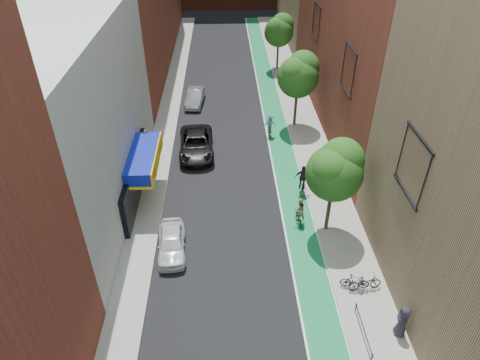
{
  "coord_description": "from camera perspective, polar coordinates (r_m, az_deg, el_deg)",
  "views": [
    {
      "loc": [
        -0.69,
        -10.14,
        18.43
      ],
      "look_at": [
        0.28,
        13.59,
        1.5
      ],
      "focal_mm": 32.0,
      "sensor_mm": 36.0,
      "label": 1
    }
  ],
  "objects": [
    {
      "name": "tree_far",
      "position": [
        50.53,
        5.26,
        19.34
      ],
      "size": [
        3.3,
        3.25,
        6.21
      ],
      "color": "#332619",
      "rests_on": "ground"
    },
    {
      "name": "tree_near",
      "position": [
        25.23,
        12.62,
        1.42
      ],
      "size": [
        3.4,
        3.36,
        6.42
      ],
      "color": "#332619",
      "rests_on": "ground"
    },
    {
      "name": "parked_bike_mid",
      "position": [
        24.46,
        15.07,
        -12.9
      ],
      "size": [
        1.62,
        0.71,
        0.94
      ],
      "primitive_type": "imported",
      "rotation": [
        0.0,
        0.0,
        1.39
      ],
      "color": "black",
      "rests_on": "sidewalk_right"
    },
    {
      "name": "cyclist_lane_far",
      "position": [
        37.08,
        4.0,
        7.11
      ],
      "size": [
        1.08,
        1.74,
        1.96
      ],
      "rotation": [
        0.0,
        0.0,
        3.08
      ],
      "color": "black",
      "rests_on": "ground"
    },
    {
      "name": "cyclist_lane_near",
      "position": [
        27.71,
        7.9,
        -4.32
      ],
      "size": [
        0.83,
        1.51,
        1.93
      ],
      "rotation": [
        0.0,
        0.0,
        3.26
      ],
      "color": "black",
      "rests_on": "ground"
    },
    {
      "name": "parked_car_silver",
      "position": [
        42.96,
        -6.02,
        10.92
      ],
      "size": [
        1.88,
        4.39,
        1.41
      ],
      "primitive_type": "imported",
      "rotation": [
        0.0,
        0.0,
        -0.09
      ],
      "color": "#96989E",
      "rests_on": "ground"
    },
    {
      "name": "cyclist_lane_mid",
      "position": [
        30.3,
        8.36,
        -0.3
      ],
      "size": [
        1.18,
        1.7,
        2.23
      ],
      "rotation": [
        0.0,
        0.0,
        2.92
      ],
      "color": "black",
      "rests_on": "ground"
    },
    {
      "name": "tree_mid",
      "position": [
        37.29,
        7.84,
        13.86
      ],
      "size": [
        3.55,
        3.53,
        6.74
      ],
      "color": "#332619",
      "rests_on": "ground"
    },
    {
      "name": "parked_car_white",
      "position": [
        25.95,
        -9.11,
        -8.25
      ],
      "size": [
        1.9,
        4.09,
        1.36
      ],
      "primitive_type": "imported",
      "rotation": [
        0.0,
        0.0,
        0.08
      ],
      "color": "silver",
      "rests_on": "ground"
    },
    {
      "name": "bike_lane",
      "position": [
        40.84,
        4.57,
        8.55
      ],
      "size": [
        2.0,
        68.0,
        0.01
      ],
      "primitive_type": "cube",
      "color": "#126840",
      "rests_on": "ground"
    },
    {
      "name": "parked_car_black",
      "position": [
        34.72,
        -5.84,
        4.78
      ],
      "size": [
        2.96,
        5.94,
        1.62
      ],
      "primitive_type": "imported",
      "rotation": [
        0.0,
        0.0,
        0.05
      ],
      "color": "black",
      "rests_on": "ground"
    },
    {
      "name": "parked_bike_far",
      "position": [
        24.52,
        16.34,
        -13.0
      ],
      "size": [
        1.9,
        0.87,
        0.96
      ],
      "primitive_type": "imported",
      "rotation": [
        0.0,
        0.0,
        1.7
      ],
      "color": "black",
      "rests_on": "sidewalk_right"
    },
    {
      "name": "sidewalk_left",
      "position": [
        40.88,
        -9.64,
        8.28
      ],
      "size": [
        2.0,
        68.0,
        0.15
      ],
      "primitive_type": "cube",
      "color": "gray",
      "rests_on": "ground"
    },
    {
      "name": "pedestrian",
      "position": [
        22.89,
        20.84,
        -17.18
      ],
      "size": [
        0.77,
        1.0,
        1.83
      ],
      "primitive_type": "imported",
      "rotation": [
        0.0,
        0.0,
        -1.8
      ],
      "color": "#222129",
      "rests_on": "sidewalk_right"
    },
    {
      "name": "building_left_white",
      "position": [
        29.04,
        -23.05,
        7.19
      ],
      "size": [
        8.0,
        20.0,
        12.0
      ],
      "primitive_type": "cube",
      "color": "silver",
      "rests_on": "ground"
    },
    {
      "name": "sidewalk_right",
      "position": [
        41.17,
        8.07,
        8.64
      ],
      "size": [
        3.0,
        68.0,
        0.15
      ],
      "primitive_type": "cube",
      "color": "gray",
      "rests_on": "ground"
    }
  ]
}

